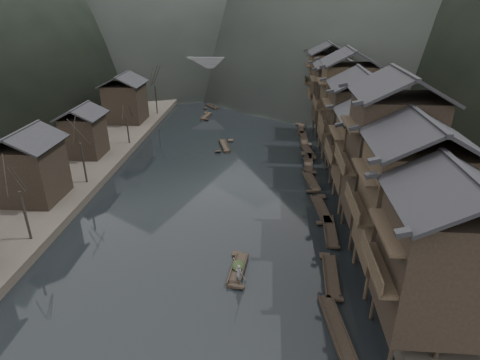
{
  "coord_description": "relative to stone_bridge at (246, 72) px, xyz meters",
  "views": [
    {
      "loc": [
        6.04,
        -29.5,
        22.18
      ],
      "look_at": [
        2.86,
        13.37,
        2.5
      ],
      "focal_mm": 30.0,
      "sensor_mm": 36.0,
      "label": 1
    }
  ],
  "objects": [
    {
      "name": "boatman",
      "position": [
        3.92,
        -74.45,
        -3.76
      ],
      "size": [
        0.79,
        0.67,
        1.83
      ],
      "primitive_type": "imported",
      "rotation": [
        0.0,
        0.0,
        2.73
      ],
      "color": "#535355",
      "rests_on": "hero_sampan"
    },
    {
      "name": "bare_trees",
      "position": [
        -17.0,
        -55.2,
        1.48
      ],
      "size": [
        3.86,
        62.6,
        7.72
      ],
      "color": "black",
      "rests_on": "left_bank"
    },
    {
      "name": "stilt_houses",
      "position": [
        17.28,
        -52.77,
        3.98
      ],
      "size": [
        9.0,
        67.6,
        16.73
      ],
      "color": "black",
      "rests_on": "ground"
    },
    {
      "name": "right_bank",
      "position": [
        35.0,
        -32.0,
        -4.21
      ],
      "size": [
        40.0,
        200.0,
        1.8
      ],
      "primitive_type": "cube",
      "color": "#2D2823",
      "rests_on": "ground"
    },
    {
      "name": "cargo_heap",
      "position": [
        3.69,
        -72.39,
        -4.33
      ],
      "size": [
        1.15,
        1.51,
        0.69
      ],
      "primitive_type": "ellipsoid",
      "color": "black",
      "rests_on": "hero_sampan"
    },
    {
      "name": "water",
      "position": [
        0.0,
        -72.0,
        -5.11
      ],
      "size": [
        300.0,
        300.0,
        0.0
      ],
      "primitive_type": "plane",
      "color": "black",
      "rests_on": "ground"
    },
    {
      "name": "bamboo_pole",
      "position": [
        4.12,
        -74.45,
        -0.76
      ],
      "size": [
        1.14,
        1.91,
        4.16
      ],
      "primitive_type": "cylinder",
      "rotation": [
        0.47,
        0.0,
        -0.53
      ],
      "color": "#8C7A51",
      "rests_on": "boatman"
    },
    {
      "name": "left_houses",
      "position": [
        -20.5,
        -51.88,
        0.55
      ],
      "size": [
        8.1,
        53.2,
        8.73
      ],
      "color": "black",
      "rests_on": "left_bank"
    },
    {
      "name": "midriver_boats",
      "position": [
        -3.48,
        -20.89,
        -4.91
      ],
      "size": [
        9.29,
        43.21,
        0.45
      ],
      "color": "black",
      "rests_on": "water"
    },
    {
      "name": "stone_bridge",
      "position": [
        0.0,
        0.0,
        0.0
      ],
      "size": [
        40.0,
        6.0,
        9.0
      ],
      "color": "#4C4C4F",
      "rests_on": "ground"
    },
    {
      "name": "moored_sampans",
      "position": [
        12.03,
        -53.86,
        -4.91
      ],
      "size": [
        2.98,
        55.83,
        0.47
      ],
      "color": "black",
      "rests_on": "water"
    },
    {
      "name": "hero_sampan",
      "position": [
        3.72,
        -72.63,
        -4.91
      ],
      "size": [
        1.61,
        5.3,
        0.44
      ],
      "color": "black",
      "rests_on": "water"
    },
    {
      "name": "left_bank",
      "position": [
        -35.0,
        -32.0,
        -4.51
      ],
      "size": [
        40.0,
        200.0,
        1.2
      ],
      "primitive_type": "cube",
      "color": "#2D2823",
      "rests_on": "ground"
    }
  ]
}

